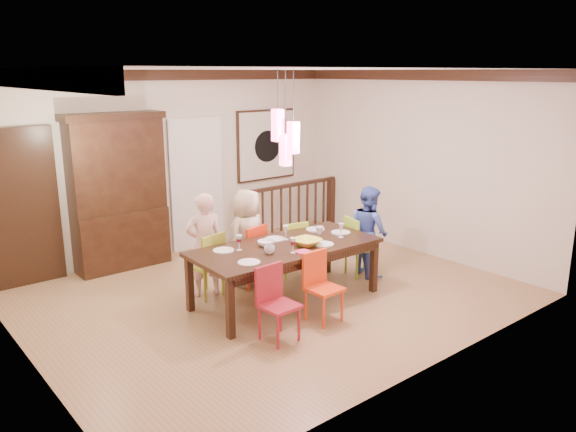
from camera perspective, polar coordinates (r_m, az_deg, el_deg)
floor at (r=7.53m, az=-1.64°, el=-7.94°), size 6.00×6.00×0.00m
ceiling at (r=6.96m, az=-1.81°, el=14.70°), size 6.00×6.00×0.00m
wall_back at (r=9.18m, az=-11.35°, el=5.28°), size 6.00×0.00×6.00m
wall_left at (r=5.83m, az=-25.74°, el=-1.10°), size 0.00×5.00×5.00m
wall_right at (r=9.22m, az=13.25°, el=5.22°), size 0.00×5.00×5.00m
crown_molding at (r=6.96m, az=-1.81°, el=14.04°), size 6.00×5.00×0.16m
panel_door at (r=8.38m, az=-25.63°, el=0.47°), size 1.04×0.07×2.24m
white_doorway at (r=9.39m, az=-9.25°, el=3.09°), size 0.97×0.05×2.22m
painting at (r=10.09m, az=-2.20°, el=7.21°), size 1.25×0.06×1.25m
pendant_cluster at (r=6.80m, az=-0.25°, el=8.01°), size 0.27×0.21×1.14m
dining_table at (r=7.10m, az=-0.24°, el=-3.53°), size 2.44×1.17×0.75m
chair_far_left at (r=7.39m, az=-8.45°, el=-4.42°), size 0.46×0.46×0.87m
chair_far_mid at (r=7.73m, az=-4.11°, el=-3.49°), size 0.45×0.45×0.86m
chair_far_right at (r=8.05m, az=0.28°, el=-2.88°), size 0.44×0.44×0.82m
chair_near_left at (r=6.14m, az=-0.91°, el=-8.49°), size 0.39×0.39×0.83m
chair_near_mid at (r=6.61m, az=3.71°, el=-6.82°), size 0.38×0.38×0.83m
chair_end_right at (r=8.12m, az=7.48°, el=-2.65°), size 0.48×0.48×0.87m
china_hutch at (r=8.61m, az=-16.87°, el=2.36°), size 1.46×0.46×2.31m
balustrade at (r=9.98m, az=0.22°, el=0.71°), size 2.17×0.12×0.96m
person_far_left at (r=7.37m, az=-8.47°, el=-2.91°), size 0.58×0.46×1.38m
person_far_mid at (r=7.70m, az=-4.12°, el=-2.19°), size 0.73×0.56×1.34m
person_end_right at (r=8.14m, az=8.20°, el=-1.50°), size 0.65×0.74×1.30m
serving_bowl at (r=7.06m, az=1.93°, el=-2.67°), size 0.39×0.39×0.08m
small_bowl at (r=7.04m, az=-2.25°, el=-2.80°), size 0.26×0.26×0.07m
cup_left at (r=6.74m, az=-1.89°, el=-3.44°), size 0.16×0.16×0.10m
cup_right at (r=7.55m, az=3.21°, el=-1.46°), size 0.14×0.14×0.10m
plate_far_left at (r=6.89m, az=-6.57°, el=-3.49°), size 0.26×0.26×0.01m
plate_far_mid at (r=7.31m, az=-1.35°, el=-2.34°), size 0.26×0.26×0.01m
plate_far_right at (r=7.76m, az=2.79°, el=-1.36°), size 0.26×0.26×0.01m
plate_near_left at (r=6.44m, az=-3.98°, el=-4.72°), size 0.26×0.26×0.01m
plate_near_mid at (r=7.10m, az=3.63°, el=-2.87°), size 0.26×0.26×0.01m
plate_end_right at (r=7.63m, az=5.38°, el=-1.67°), size 0.26×0.26×0.01m
wine_glass_a at (r=6.88m, az=-5.00°, el=-2.72°), size 0.08×0.08×0.19m
wine_glass_b at (r=7.27m, az=-0.23°, el=-1.71°), size 0.08×0.08×0.19m
wine_glass_c at (r=6.75m, az=0.51°, el=-3.01°), size 0.08×0.08×0.19m
wine_glass_d at (r=7.41m, az=5.41°, el=-1.47°), size 0.08×0.08×0.19m
napkin at (r=6.80m, az=1.48°, el=-3.64°), size 0.18×0.14×0.01m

